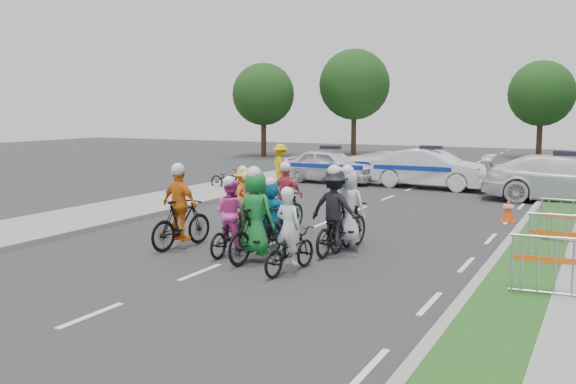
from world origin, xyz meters
The scene contains 25 objects.
ground centered at (0.00, 0.00, 0.00)m, with size 90.00×90.00×0.00m, color #28282B.
curb_right centered at (5.10, 5.00, 0.06)m, with size 0.20×60.00×0.12m, color gray.
grass_strip centered at (5.80, 5.00, 0.06)m, with size 1.20×60.00×0.11m, color #1E4416.
sidewalk_left centered at (-6.50, 5.00, 0.07)m, with size 3.00×60.00×0.13m, color gray.
rider_0 centered at (1.58, 0.80, 0.57)m, with size 0.79×1.75×1.72m.
rider_1 centered at (0.53, 1.32, 0.79)m, with size 0.92×1.99×2.04m.
rider_2 centered at (-0.29, 1.65, 0.66)m, with size 0.74×1.74×1.77m.
rider_3 centered at (-1.68, 1.68, 0.76)m, with size 1.06×1.96×2.00m.
rider_4 centered at (1.72, 2.81, 0.77)m, with size 1.13×1.98×2.00m.
rider_5 centered at (0.24, 2.57, 0.71)m, with size 1.38×1.64×1.67m.
rider_6 centered at (-0.78, 3.29, 0.57)m, with size 0.76×1.73×1.71m.
rider_7 centered at (1.84, 3.30, 0.76)m, with size 0.86×1.91×1.97m.
rider_8 centered at (1.22, 4.23, 0.68)m, with size 0.88×1.87×1.84m.
rider_9 centered at (-0.38, 4.57, 0.72)m, with size 0.95×1.79×1.87m.
rider_10 centered at (-1.60, 4.44, 0.67)m, with size 0.98×1.72×1.72m.
police_car_0 centered at (-3.78, 15.53, 0.74)m, with size 1.74×4.33×1.48m, color white.
police_car_1 centered at (0.64, 15.58, 0.79)m, with size 1.68×4.82×1.59m, color white.
police_car_2 centered at (5.82, 13.80, 0.81)m, with size 2.27×5.58×1.62m, color white.
marshal_hiviz centered at (-5.10, 13.33, 0.89)m, with size 1.15×0.66×1.78m, color #E3B00B.
barrier_0 centered at (6.70, 1.06, 0.56)m, with size 2.00×0.50×1.12m, color #A5A8AD, non-canonical shape.
cone_0 centered at (4.62, 8.77, 0.34)m, with size 0.40×0.40×0.70m.
parked_bike centered at (-6.41, 11.31, 0.45)m, with size 0.59×1.70×0.89m, color black.
tree_0 centered at (-14.00, 28.00, 4.19)m, with size 4.20×4.20×6.30m.
tree_3 centered at (-9.00, 32.00, 4.89)m, with size 4.90×4.90×7.35m.
tree_4 centered at (3.00, 34.00, 4.19)m, with size 4.20×4.20×6.30m.
Camera 1 is at (7.14, -10.30, 3.23)m, focal length 40.00 mm.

